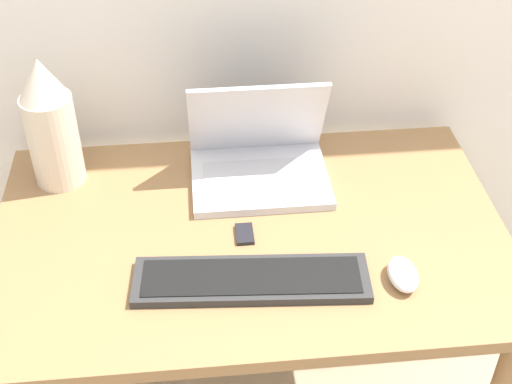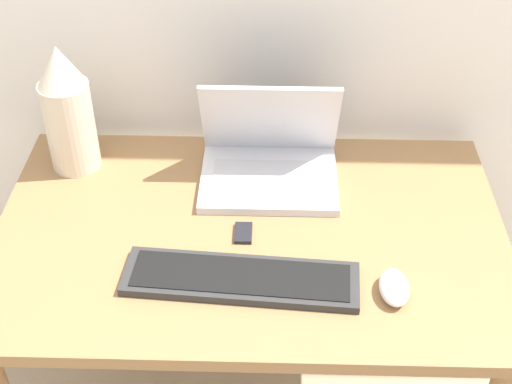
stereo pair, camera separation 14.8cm
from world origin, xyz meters
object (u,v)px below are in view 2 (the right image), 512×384
Objects in this scene: vase at (67,110)px; mp3_player at (243,233)px; mouse at (394,287)px; keyboard at (241,279)px; laptop at (269,158)px.

vase reaches higher than mp3_player.
vase reaches higher than mouse.
mouse is at bearing -4.50° from keyboard.
mp3_player is (-0.00, 0.14, -0.01)m from keyboard.
mp3_player is (-0.30, 0.17, -0.01)m from mouse.
mp3_player is at bearing -30.46° from vase.
laptop is at bearing 76.02° from mp3_player.
keyboard is (-0.05, -0.35, -0.04)m from laptop.
mouse is 0.31× the size of vase.
vase reaches higher than laptop.
keyboard is 7.53× the size of mp3_player.
laptop is at bearing -4.08° from vase.
laptop reaches higher than mp3_player.
vase is 5.00× the size of mp3_player.
mouse is at bearing -29.77° from vase.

